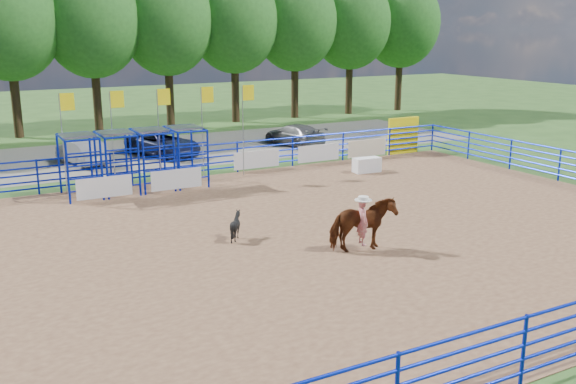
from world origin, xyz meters
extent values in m
plane|color=#3B6227|center=(0.00, 0.00, 0.00)|extent=(120.00, 120.00, 0.00)
cube|color=#876143|center=(0.00, 0.00, 0.01)|extent=(30.00, 20.00, 0.02)
cube|color=slate|center=(0.00, 17.00, 0.01)|extent=(40.00, 10.00, 0.01)
cube|color=white|center=(8.45, 7.06, 0.37)|extent=(1.35, 0.71, 0.70)
imported|color=#663014|center=(1.77, -2.15, 0.86)|extent=(2.13, 1.25, 1.69)
imported|color=red|center=(1.77, -2.15, 1.67)|extent=(0.43, 0.58, 1.43)
cylinder|color=white|center=(1.77, -2.15, 2.41)|extent=(0.54, 0.54, 0.12)
imported|color=black|center=(-1.19, 0.75, 0.47)|extent=(0.95, 0.88, 0.90)
imported|color=gray|center=(-3.15, 15.55, 0.64)|extent=(2.11, 4.00, 1.25)
imported|color=#161A37|center=(1.17, 15.77, 0.67)|extent=(3.57, 5.20, 1.32)
imported|color=#525255|center=(8.97, 15.18, 0.63)|extent=(2.49, 4.54, 1.25)
cube|color=white|center=(-3.80, 7.77, 0.55)|extent=(2.20, 0.04, 0.85)
cube|color=white|center=(-0.80, 7.77, 0.55)|extent=(2.20, 0.04, 0.85)
cube|color=white|center=(4.00, 9.96, 0.55)|extent=(2.40, 0.04, 0.85)
cube|color=white|center=(7.50, 9.96, 0.55)|extent=(2.40, 0.04, 0.85)
cube|color=beige|center=(10.50, 9.96, 0.55)|extent=(2.40, 0.04, 0.90)
cube|color=#FFEB0D|center=(13.00, 10.10, 1.00)|extent=(2.00, 0.12, 2.00)
cylinder|color=#3F2B19|center=(-5.00, 26.00, 2.40)|extent=(0.56, 0.56, 4.80)
ellipsoid|color=#27621F|center=(-5.00, 26.00, 7.56)|extent=(6.40, 6.40, 7.36)
cylinder|color=#3F2B19|center=(0.00, 26.00, 2.40)|extent=(0.56, 0.56, 4.80)
ellipsoid|color=#27621F|center=(0.00, 26.00, 7.56)|extent=(6.40, 6.40, 7.36)
cylinder|color=#3F2B19|center=(5.00, 26.00, 2.40)|extent=(0.56, 0.56, 4.80)
ellipsoid|color=#27621F|center=(5.00, 26.00, 7.56)|extent=(6.40, 6.40, 7.36)
cylinder|color=#3F2B19|center=(10.00, 26.00, 2.40)|extent=(0.56, 0.56, 4.80)
ellipsoid|color=#27621F|center=(10.00, 26.00, 7.56)|extent=(6.40, 6.40, 7.36)
cylinder|color=#3F2B19|center=(15.00, 26.00, 2.40)|extent=(0.56, 0.56, 4.80)
ellipsoid|color=#27621F|center=(15.00, 26.00, 7.56)|extent=(6.40, 6.40, 7.36)
cylinder|color=#3F2B19|center=(20.00, 26.00, 2.40)|extent=(0.56, 0.56, 4.80)
ellipsoid|color=#27621F|center=(20.00, 26.00, 7.56)|extent=(6.40, 6.40, 7.36)
cylinder|color=#3F2B19|center=(25.00, 26.00, 2.40)|extent=(0.56, 0.56, 4.80)
ellipsoid|color=#27621F|center=(25.00, 26.00, 7.56)|extent=(6.40, 6.40, 7.36)
camera|label=1|loc=(-9.17, -17.57, 6.67)|focal=40.00mm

